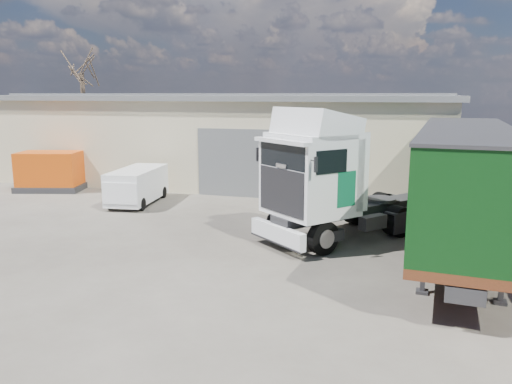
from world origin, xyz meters
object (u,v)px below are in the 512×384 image
(bare_tree, at_px, (81,61))
(box_trailer, at_px, (464,177))
(tractor_unit, at_px, (330,185))
(orange_skip, at_px, (50,174))
(panel_van, at_px, (136,186))

(bare_tree, bearing_deg, box_trailer, -32.53)
(tractor_unit, bearing_deg, bare_tree, -177.41)
(box_trailer, xyz_separation_m, orange_skip, (-21.05, 5.61, -1.68))
(box_trailer, relative_size, panel_van, 2.98)
(tractor_unit, distance_m, panel_van, 10.72)
(tractor_unit, height_order, panel_van, tractor_unit)
(bare_tree, relative_size, panel_van, 2.17)
(bare_tree, distance_m, orange_skip, 14.37)
(panel_van, relative_size, orange_skip, 1.12)
(box_trailer, bearing_deg, tractor_unit, -178.51)
(panel_van, xyz_separation_m, orange_skip, (-6.47, 1.84, 0.06))
(bare_tree, height_order, tractor_unit, bare_tree)
(tractor_unit, bearing_deg, panel_van, -159.61)
(box_trailer, bearing_deg, panel_van, 170.08)
(bare_tree, xyz_separation_m, box_trailer, (26.53, -16.92, -5.28))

